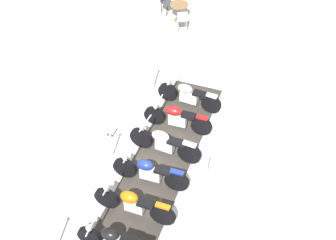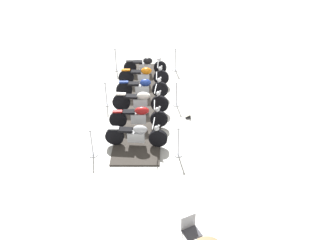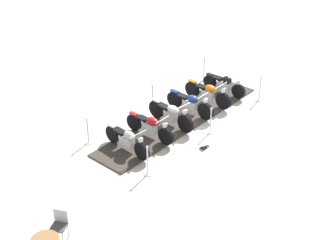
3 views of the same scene
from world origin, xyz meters
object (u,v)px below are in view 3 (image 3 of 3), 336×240
object	(u,v)px
stanchion_left_mid	(152,100)
info_placard	(204,146)
stanchion_left_rear	(204,73)
stanchion_right_rear	(260,93)
cafe_chair_across_table	(60,224)
motorcycle_cream	(171,114)
motorcycle_navy	(190,103)
motorcycle_chrome	(127,140)
motorcycle_black	(225,84)
stanchion_right_mid	(211,125)
stanchion_left_front	(88,135)
motorcycle_maroon	(150,126)
motorcycle_copper	(208,93)
stanchion_right_front	(148,164)

from	to	relation	value
stanchion_left_mid	info_placard	size ratio (longest dim) A/B	2.53
stanchion_left_mid	stanchion_left_rear	size ratio (longest dim) A/B	0.94
stanchion_right_rear	cafe_chair_across_table	distance (m)	10.45
motorcycle_cream	motorcycle_navy	world-z (taller)	motorcycle_cream
motorcycle_chrome	motorcycle_cream	xyz separation A→B (m)	(2.04, 1.07, 0.04)
stanchion_left_rear	info_placard	distance (m)	5.44
motorcycle_black	stanchion_right_mid	xyz separation A→B (m)	(-1.89, -2.59, -0.13)
motorcycle_chrome	motorcycle_black	xyz separation A→B (m)	(5.09, 2.68, -0.01)
motorcycle_navy	cafe_chair_across_table	bearing A→B (deg)	-79.32
motorcycle_black	stanchion_left_front	bearing A→B (deg)	-105.19
stanchion_left_rear	cafe_chair_across_table	world-z (taller)	stanchion_left_rear
motorcycle_maroon	motorcycle_copper	bearing A→B (deg)	88.61
motorcycle_black	stanchion_right_mid	size ratio (longest dim) A/B	1.75
motorcycle_chrome	cafe_chair_across_table	distance (m)	4.49
stanchion_left_mid	cafe_chair_across_table	size ratio (longest dim) A/B	1.13
info_placard	stanchion_right_rear	bearing A→B (deg)	-174.22
stanchion_left_mid	stanchion_right_front	world-z (taller)	stanchion_right_front
stanchion_right_front	stanchion_right_rear	xyz separation A→B (m)	(5.98, 3.15, -0.07)
stanchion_right_front	stanchion_left_rear	distance (m)	7.35
stanchion_left_rear	stanchion_left_front	bearing A→B (deg)	-152.19
stanchion_right_mid	stanchion_right_front	bearing A→B (deg)	-152.19
motorcycle_copper	stanchion_left_mid	bearing A→B (deg)	-130.16
motorcycle_navy	stanchion_left_rear	bearing A→B (deg)	116.32
cafe_chair_across_table	stanchion_left_mid	bearing A→B (deg)	177.04
motorcycle_maroon	stanchion_left_mid	world-z (taller)	stanchion_left_mid
motorcycle_copper	stanchion_right_front	size ratio (longest dim) A/B	1.86
motorcycle_maroon	stanchion_right_rear	xyz separation A→B (m)	(5.17, 1.14, -0.17)
motorcycle_black	stanchion_right_mid	distance (m)	3.21
info_placard	motorcycle_cream	bearing A→B (deg)	-100.57
stanchion_right_front	info_placard	size ratio (longest dim) A/B	2.67
motorcycle_navy	motorcycle_chrome	bearing A→B (deg)	-91.33
motorcycle_copper	stanchion_right_mid	size ratio (longest dim) A/B	1.96
stanchion_right_front	stanchion_left_front	xyz separation A→B (m)	(-1.34, 2.55, -0.08)
motorcycle_black	cafe_chair_across_table	bearing A→B (deg)	-82.71
stanchion_left_rear	stanchion_right_front	bearing A→B (deg)	-129.13
motorcycle_cream	motorcycle_copper	distance (m)	2.30
stanchion_left_rear	stanchion_left_front	distance (m)	6.76
stanchion_left_mid	stanchion_right_mid	world-z (taller)	stanchion_left_mid
stanchion_right_mid	stanchion_right_rear	bearing A→B (deg)	27.81
motorcycle_copper	stanchion_right_mid	world-z (taller)	motorcycle_copper
motorcycle_maroon	cafe_chair_across_table	bearing A→B (deg)	-74.54
motorcycle_maroon	motorcycle_cream	xyz separation A→B (m)	(1.01, 0.54, 0.01)
stanchion_left_front	cafe_chair_across_table	xyz separation A→B (m)	(-1.82, -4.46, 0.22)
motorcycle_maroon	motorcycle_cream	bearing A→B (deg)	88.98
stanchion_right_front	motorcycle_cream	bearing A→B (deg)	54.55
stanchion_left_rear	stanchion_left_front	size ratio (longest dim) A/B	1.10
motorcycle_copper	motorcycle_chrome	bearing A→B (deg)	-89.76
motorcycle_chrome	stanchion_right_front	distance (m)	1.50
motorcycle_cream	info_placard	distance (m)	1.94
stanchion_right_front	stanchion_right_rear	size ratio (longest dim) A/B	1.01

